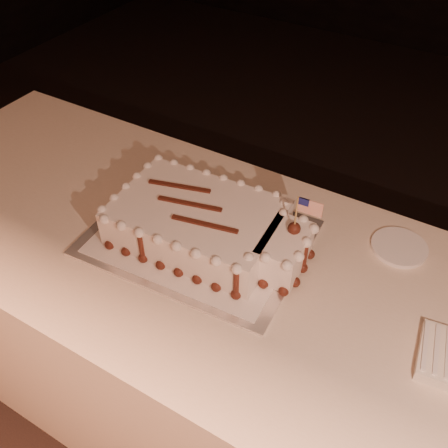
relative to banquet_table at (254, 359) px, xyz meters
The scene contains 5 objects.
banquet_table is the anchor object (origin of this frame).
cake_board 0.43m from the banquet_table, behind, with size 0.56×0.42×0.01m, color silver.
doily 0.43m from the banquet_table, behind, with size 0.50×0.38×0.00m, color white.
sheet_cake 0.47m from the banquet_table, 169.18° to the left, with size 0.54×0.33×0.21m.
side_plate 0.54m from the banquet_table, 44.48° to the left, with size 0.14×0.14×0.01m, color white.
Camera 1 is at (0.34, -0.15, 1.68)m, focal length 40.00 mm.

